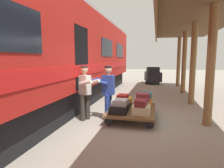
{
  "coord_description": "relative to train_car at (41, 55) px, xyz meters",
  "views": [
    {
      "loc": [
        -0.41,
        5.9,
        1.93
      ],
      "look_at": [
        0.91,
        0.17,
        1.15
      ],
      "focal_mm": 30.8,
      "sensor_mm": 36.0,
      "label": 1
    }
  ],
  "objects": [
    {
      "name": "suitcase_gray_aluminum",
      "position": [
        -2.84,
        0.42,
        -1.42
      ],
      "size": [
        0.47,
        0.47,
        0.18
      ],
      "primitive_type": "cube",
      "rotation": [
        0.0,
        0.0,
        -0.08
      ],
      "color": "#9EA0A5",
      "rests_on": "suitcase_black_hardshell"
    },
    {
      "name": "ground_plane",
      "position": [
        -3.44,
        -0.0,
        -2.06
      ],
      "size": [
        60.0,
        60.0,
        0.0
      ],
      "primitive_type": "plane",
      "color": "gray"
    },
    {
      "name": "suitcase_yellow_case",
      "position": [
        -2.81,
        -0.68,
        -1.62
      ],
      "size": [
        0.46,
        0.52,
        0.24
      ],
      "primitive_type": "cube",
      "rotation": [
        0.0,
        0.0,
        0.04
      ],
      "color": "gold",
      "rests_on": "luggage_cart"
    },
    {
      "name": "platform_canopy",
      "position": [
        -5.29,
        0.0,
        1.18
      ],
      "size": [
        3.2,
        17.04,
        3.56
      ],
      "color": "brown",
      "rests_on": "ground_plane"
    },
    {
      "name": "suitcase_burgundy_valise",
      "position": [
        -3.47,
        -0.14,
        -1.33
      ],
      "size": [
        0.45,
        0.47,
        0.23
      ],
      "primitive_type": "cube",
      "rotation": [
        0.0,
        0.0,
        0.17
      ],
      "color": "maroon",
      "rests_on": "suitcase_tan_vintage"
    },
    {
      "name": "porter_by_door",
      "position": [
        -1.72,
        0.35,
        -1.14
      ],
      "size": [
        0.74,
        0.62,
        1.7
      ],
      "color": "#332D28",
      "rests_on": "ground_plane"
    },
    {
      "name": "suitcase_teal_softside",
      "position": [
        -3.49,
        -0.7,
        -1.37
      ],
      "size": [
        0.48,
        0.49,
        0.2
      ],
      "primitive_type": "cube",
      "rotation": [
        0.0,
        0.0,
        0.19
      ],
      "color": "#1E666B",
      "rests_on": "suitcase_orange_carryall"
    },
    {
      "name": "suitcase_cream_canvas",
      "position": [
        -3.46,
        0.43,
        -1.61
      ],
      "size": [
        0.51,
        0.45,
        0.25
      ],
      "primitive_type": "cube",
      "rotation": [
        0.0,
        0.0,
        -0.01
      ],
      "color": "beige",
      "rests_on": "luggage_cart"
    },
    {
      "name": "suitcase_olive_duffel",
      "position": [
        -2.81,
        -0.13,
        -1.64
      ],
      "size": [
        0.55,
        0.59,
        0.19
      ],
      "primitive_type": "cube",
      "rotation": [
        0.0,
        0.0,
        -0.12
      ],
      "color": "brown",
      "rests_on": "luggage_cart"
    },
    {
      "name": "suitcase_orange_carryall",
      "position": [
        -3.46,
        -0.68,
        -1.6
      ],
      "size": [
        0.57,
        0.57,
        0.27
      ],
      "primitive_type": "cube",
      "rotation": [
        0.0,
        0.0,
        -0.11
      ],
      "color": "#CC6B23",
      "rests_on": "luggage_cart"
    },
    {
      "name": "porter_in_overalls",
      "position": [
        -2.4,
        0.17,
        -1.14
      ],
      "size": [
        0.69,
        0.46,
        1.7
      ],
      "color": "navy",
      "rests_on": "ground_plane"
    },
    {
      "name": "suitcase_maroon_trunk",
      "position": [
        -3.46,
        0.46,
        -1.39
      ],
      "size": [
        0.35,
        0.47,
        0.19
      ],
      "primitive_type": "cube",
      "rotation": [
        0.0,
        0.0,
        -0.11
      ],
      "color": "maroon",
      "rests_on": "suitcase_cream_canvas"
    },
    {
      "name": "baggage_tug",
      "position": [
        -3.61,
        -9.27,
        -1.43
      ],
      "size": [
        1.39,
        1.87,
        1.3
      ],
      "color": "black",
      "rests_on": "ground_plane"
    },
    {
      "name": "suitcase_red_plastic",
      "position": [
        -2.82,
        -0.17,
        -1.42
      ],
      "size": [
        0.35,
        0.41,
        0.26
      ],
      "primitive_type": "cube",
      "rotation": [
        0.0,
        0.0,
        -0.05
      ],
      "color": "#AD231E",
      "rests_on": "suitcase_olive_duffel"
    },
    {
      "name": "suitcase_tan_vintage",
      "position": [
        -3.46,
        -0.13,
        -1.59
      ],
      "size": [
        0.46,
        0.52,
        0.29
      ],
      "primitive_type": "cube",
      "rotation": [
        0.0,
        0.0,
        0.01
      ],
      "color": "tan",
      "rests_on": "luggage_cart"
    },
    {
      "name": "luggage_cart",
      "position": [
        -3.14,
        -0.13,
        -1.78
      ],
      "size": [
        1.45,
        2.01,
        0.32
      ],
      "color": "brown",
      "rests_on": "ground_plane"
    },
    {
      "name": "suitcase_black_hardshell",
      "position": [
        -2.81,
        0.43,
        -1.62
      ],
      "size": [
        0.5,
        0.61,
        0.23
      ],
      "primitive_type": "cube",
      "rotation": [
        0.0,
        0.0,
        -0.01
      ],
      "color": "black",
      "rests_on": "luggage_cart"
    },
    {
      "name": "train_car",
      "position": [
        0.0,
        0.0,
        0.0
      ],
      "size": [
        3.02,
        18.82,
        4.0
      ],
      "color": "#B21E19",
      "rests_on": "ground_plane"
    }
  ]
}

